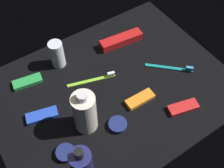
{
  "coord_description": "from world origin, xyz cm",
  "views": [
    {
      "loc": [
        30.83,
        46.7,
        80.25
      ],
      "look_at": [
        0.0,
        0.0,
        3.0
      ],
      "focal_mm": 43.74,
      "sensor_mm": 36.0,
      "label": 1
    }
  ],
  "objects_px": {
    "toothbrush_lime": "(94,79)",
    "snack_bar_orange": "(140,99)",
    "toothpaste_box_red": "(121,40)",
    "snack_bar_red": "(183,107)",
    "cream_tin_left": "(118,125)",
    "cream_tin_right": "(66,153)",
    "bodywash_bottle": "(85,112)",
    "toothbrush_teal": "(172,68)",
    "snack_bar_green": "(28,82)",
    "deodorant_stick": "(57,54)",
    "snack_bar_blue": "(42,115)"
  },
  "relations": [
    {
      "from": "bodywash_bottle",
      "to": "snack_bar_orange",
      "type": "relative_size",
      "value": 1.7
    },
    {
      "from": "toothpaste_box_red",
      "to": "snack_bar_orange",
      "type": "relative_size",
      "value": 1.69
    },
    {
      "from": "bodywash_bottle",
      "to": "snack_bar_green",
      "type": "bearing_deg",
      "value": -70.57
    },
    {
      "from": "bodywash_bottle",
      "to": "toothbrush_lime",
      "type": "distance_m",
      "value": 0.2
    },
    {
      "from": "toothpaste_box_red",
      "to": "snack_bar_green",
      "type": "bearing_deg",
      "value": 3.71
    },
    {
      "from": "toothbrush_lime",
      "to": "snack_bar_orange",
      "type": "bearing_deg",
      "value": 118.13
    },
    {
      "from": "snack_bar_blue",
      "to": "snack_bar_green",
      "type": "distance_m",
      "value": 0.16
    },
    {
      "from": "snack_bar_green",
      "to": "cream_tin_left",
      "type": "distance_m",
      "value": 0.37
    },
    {
      "from": "bodywash_bottle",
      "to": "toothbrush_lime",
      "type": "bearing_deg",
      "value": -129.2
    },
    {
      "from": "bodywash_bottle",
      "to": "cream_tin_right",
      "type": "xyz_separation_m",
      "value": [
        0.1,
        0.05,
        -0.07
      ]
    },
    {
      "from": "bodywash_bottle",
      "to": "snack_bar_green",
      "type": "xyz_separation_m",
      "value": [
        0.09,
        -0.26,
        -0.07
      ]
    },
    {
      "from": "bodywash_bottle",
      "to": "snack_bar_red",
      "type": "xyz_separation_m",
      "value": [
        -0.3,
        0.13,
        -0.07
      ]
    },
    {
      "from": "deodorant_stick",
      "to": "snack_bar_green",
      "type": "xyz_separation_m",
      "value": [
        0.14,
        0.02,
        -0.05
      ]
    },
    {
      "from": "deodorant_stick",
      "to": "toothpaste_box_red",
      "type": "height_order",
      "value": "deodorant_stick"
    },
    {
      "from": "snack_bar_blue",
      "to": "cream_tin_right",
      "type": "xyz_separation_m",
      "value": [
        -0.0,
        0.16,
        0.0
      ]
    },
    {
      "from": "snack_bar_orange",
      "to": "toothbrush_teal",
      "type": "bearing_deg",
      "value": -164.5
    },
    {
      "from": "snack_bar_orange",
      "to": "cream_tin_right",
      "type": "height_order",
      "value": "cream_tin_right"
    },
    {
      "from": "toothbrush_teal",
      "to": "toothpaste_box_red",
      "type": "bearing_deg",
      "value": -69.02
    },
    {
      "from": "snack_bar_red",
      "to": "snack_bar_orange",
      "type": "bearing_deg",
      "value": -31.63
    },
    {
      "from": "snack_bar_blue",
      "to": "snack_bar_orange",
      "type": "distance_m",
      "value": 0.34
    },
    {
      "from": "snack_bar_blue",
      "to": "snack_bar_orange",
      "type": "height_order",
      "value": "same"
    },
    {
      "from": "snack_bar_red",
      "to": "cream_tin_left",
      "type": "relative_size",
      "value": 1.7
    },
    {
      "from": "deodorant_stick",
      "to": "snack_bar_red",
      "type": "height_order",
      "value": "deodorant_stick"
    },
    {
      "from": "snack_bar_red",
      "to": "snack_bar_orange",
      "type": "relative_size",
      "value": 1.0
    },
    {
      "from": "bodywash_bottle",
      "to": "toothbrush_teal",
      "type": "bearing_deg",
      "value": -176.02
    },
    {
      "from": "toothbrush_teal",
      "to": "snack_bar_blue",
      "type": "xyz_separation_m",
      "value": [
        0.5,
        -0.08,
        0.0
      ]
    },
    {
      "from": "snack_bar_red",
      "to": "cream_tin_right",
      "type": "distance_m",
      "value": 0.42
    },
    {
      "from": "toothbrush_lime",
      "to": "toothpaste_box_red",
      "type": "relative_size",
      "value": 1.0
    },
    {
      "from": "deodorant_stick",
      "to": "snack_bar_green",
      "type": "bearing_deg",
      "value": 7.99
    },
    {
      "from": "cream_tin_right",
      "to": "cream_tin_left",
      "type": "bearing_deg",
      "value": 177.76
    },
    {
      "from": "snack_bar_red",
      "to": "cream_tin_right",
      "type": "relative_size",
      "value": 1.76
    },
    {
      "from": "toothpaste_box_red",
      "to": "toothbrush_lime",
      "type": "bearing_deg",
      "value": 35.05
    },
    {
      "from": "toothpaste_box_red",
      "to": "cream_tin_right",
      "type": "xyz_separation_m",
      "value": [
        0.41,
        0.3,
        -0.01
      ]
    },
    {
      "from": "toothpaste_box_red",
      "to": "cream_tin_left",
      "type": "xyz_separation_m",
      "value": [
        0.22,
        0.3,
        -0.01
      ]
    },
    {
      "from": "bodywash_bottle",
      "to": "snack_bar_green",
      "type": "relative_size",
      "value": 1.7
    },
    {
      "from": "snack_bar_blue",
      "to": "snack_bar_red",
      "type": "bearing_deg",
      "value": 164.61
    },
    {
      "from": "toothbrush_teal",
      "to": "cream_tin_right",
      "type": "relative_size",
      "value": 2.36
    },
    {
      "from": "bodywash_bottle",
      "to": "snack_bar_blue",
      "type": "relative_size",
      "value": 1.7
    },
    {
      "from": "toothbrush_lime",
      "to": "toothpaste_box_red",
      "type": "height_order",
      "value": "toothpaste_box_red"
    },
    {
      "from": "bodywash_bottle",
      "to": "snack_bar_orange",
      "type": "bearing_deg",
      "value": 174.12
    },
    {
      "from": "toothbrush_lime",
      "to": "cream_tin_right",
      "type": "bearing_deg",
      "value": 41.44
    },
    {
      "from": "toothbrush_teal",
      "to": "snack_bar_green",
      "type": "height_order",
      "value": "toothbrush_teal"
    },
    {
      "from": "toothbrush_teal",
      "to": "cream_tin_right",
      "type": "height_order",
      "value": "toothbrush_teal"
    },
    {
      "from": "cream_tin_right",
      "to": "toothpaste_box_red",
      "type": "bearing_deg",
      "value": -144.05
    },
    {
      "from": "toothbrush_lime",
      "to": "deodorant_stick",
      "type": "bearing_deg",
      "value": -63.31
    },
    {
      "from": "toothbrush_teal",
      "to": "snack_bar_red",
      "type": "xyz_separation_m",
      "value": [
        0.08,
        0.15,
        0.0
      ]
    },
    {
      "from": "snack_bar_red",
      "to": "snack_bar_blue",
      "type": "bearing_deg",
      "value": -14.95
    },
    {
      "from": "toothbrush_lime",
      "to": "toothbrush_teal",
      "type": "relative_size",
      "value": 1.26
    },
    {
      "from": "deodorant_stick",
      "to": "toothbrush_teal",
      "type": "relative_size",
      "value": 0.77
    },
    {
      "from": "snack_bar_green",
      "to": "cream_tin_right",
      "type": "distance_m",
      "value": 0.32
    }
  ]
}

